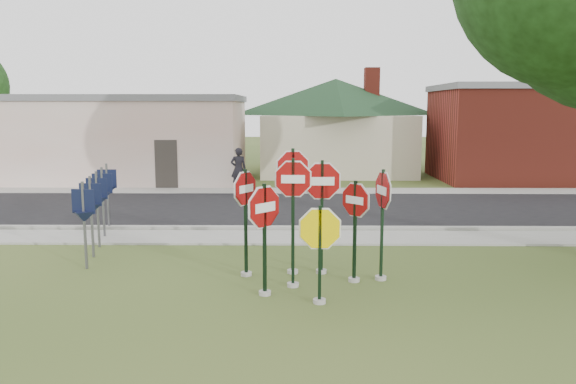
{
  "coord_description": "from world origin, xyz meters",
  "views": [
    {
      "loc": [
        -0.28,
        -9.78,
        3.63
      ],
      "look_at": [
        -0.42,
        2.0,
        1.85
      ],
      "focal_mm": 35.0,
      "sensor_mm": 36.0,
      "label": 1
    }
  ],
  "objects_px": {
    "stop_sign_yellow": "(320,244)",
    "stop_sign_left": "(264,224)",
    "pedestrian": "(238,169)",
    "stop_sign_center": "(293,205)"
  },
  "relations": [
    {
      "from": "stop_sign_yellow",
      "to": "stop_sign_left",
      "type": "bearing_deg",
      "value": 156.33
    },
    {
      "from": "pedestrian",
      "to": "stop_sign_left",
      "type": "bearing_deg",
      "value": 90.22
    },
    {
      "from": "stop_sign_yellow",
      "to": "pedestrian",
      "type": "distance_m",
      "value": 14.3
    },
    {
      "from": "stop_sign_yellow",
      "to": "stop_sign_left",
      "type": "relative_size",
      "value": 0.85
    },
    {
      "from": "pedestrian",
      "to": "stop_sign_center",
      "type": "bearing_deg",
      "value": 92.87
    },
    {
      "from": "stop_sign_center",
      "to": "pedestrian",
      "type": "relative_size",
      "value": 1.48
    },
    {
      "from": "stop_sign_left",
      "to": "pedestrian",
      "type": "relative_size",
      "value": 1.25
    },
    {
      "from": "stop_sign_center",
      "to": "stop_sign_left",
      "type": "height_order",
      "value": "stop_sign_center"
    },
    {
      "from": "stop_sign_yellow",
      "to": "pedestrian",
      "type": "bearing_deg",
      "value": 101.7
    },
    {
      "from": "stop_sign_yellow",
      "to": "stop_sign_center",
      "type": "bearing_deg",
      "value": 117.16
    }
  ]
}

